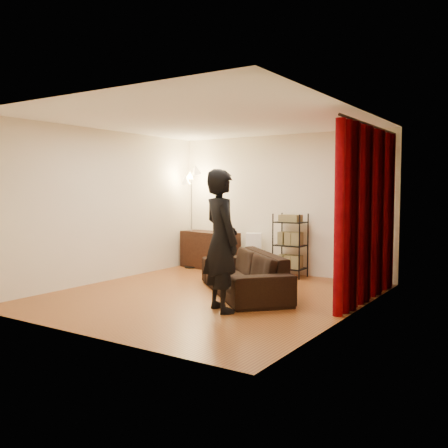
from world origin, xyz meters
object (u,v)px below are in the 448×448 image
Objects in this scene: sofa at (244,273)px; floor_lamp at (191,219)px; storage_boxes at (254,253)px; media_cabinet at (210,250)px; person at (221,241)px; wire_shelf at (290,245)px.

floor_lamp is (-2.28, 1.68, 0.69)m from sofa.
storage_boxes is 0.38× the size of floor_lamp.
floor_lamp is at bearing -150.23° from media_cabinet.
person is 3.78m from floor_lamp.
sofa is 1.90× the size of wire_shelf.
storage_boxes is 0.66× the size of wire_shelf.
media_cabinet is at bearing -159.41° from wire_shelf.
floor_lamp reaches higher than wire_shelf.
media_cabinet is 0.76m from floor_lamp.
floor_lamp reaches higher than media_cabinet.
sofa is at bearing -36.37° from floor_lamp.
person reaches higher than storage_boxes.
wire_shelf is 2.26m from floor_lamp.
media_cabinet is 1.67× the size of storage_boxes.
sofa is 1.29m from person.
wire_shelf reaches higher than storage_boxes.
person is 1.46× the size of media_cabinet.
sofa is at bearing -32.17° from media_cabinet.
media_cabinet is 1.01m from storage_boxes.
person reaches higher than media_cabinet.
person is at bearing -47.02° from floor_lamp.
wire_shelf is (-0.06, 1.81, 0.27)m from sofa.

